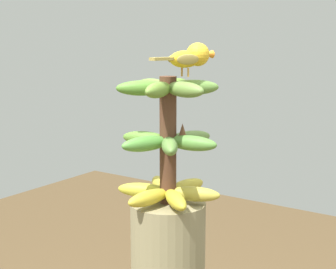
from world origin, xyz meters
name	(u,v)px	position (x,y,z in m)	size (l,w,h in m)	color
banana_bunch	(168,141)	(0.00, 0.00, 1.51)	(0.30, 0.29, 0.36)	#4C2D1E
perched_bird	(192,57)	(0.04, -0.05, 1.74)	(0.21, 0.09, 0.09)	#C68933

